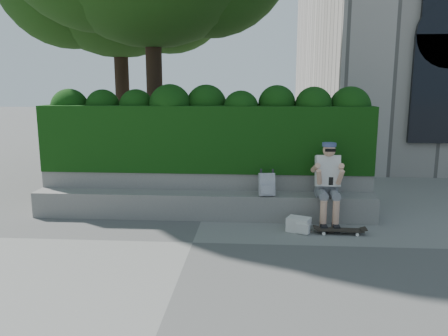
# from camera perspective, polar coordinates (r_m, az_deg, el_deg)

# --- Properties ---
(ground) EXTENTS (80.00, 80.00, 0.00)m
(ground) POSITION_cam_1_polar(r_m,az_deg,el_deg) (6.62, -4.12, -9.69)
(ground) COLOR slate
(ground) RESTS_ON ground
(bench_ledge) EXTENTS (6.00, 0.45, 0.45)m
(bench_ledge) POSITION_cam_1_polar(r_m,az_deg,el_deg) (7.73, -2.84, -4.90)
(bench_ledge) COLOR gray
(bench_ledge) RESTS_ON ground
(planter_wall) EXTENTS (6.00, 0.50, 0.75)m
(planter_wall) POSITION_cam_1_polar(r_m,az_deg,el_deg) (8.15, -2.45, -2.98)
(planter_wall) COLOR gray
(planter_wall) RESTS_ON ground
(hedge) EXTENTS (6.00, 1.00, 1.20)m
(hedge) POSITION_cam_1_polar(r_m,az_deg,el_deg) (8.20, -2.33, 4.02)
(hedge) COLOR black
(hedge) RESTS_ON planter_wall
(person) EXTENTS (0.40, 0.76, 1.38)m
(person) POSITION_cam_1_polar(r_m,az_deg,el_deg) (7.48, 13.40, -1.56)
(person) COLOR slate
(person) RESTS_ON ground
(skateboard) EXTENTS (0.74, 0.21, 0.08)m
(skateboard) POSITION_cam_1_polar(r_m,az_deg,el_deg) (7.18, 14.89, -7.84)
(skateboard) COLOR black
(skateboard) RESTS_ON ground
(backpack_plaid) EXTENTS (0.28, 0.18, 0.39)m
(backpack_plaid) POSITION_cam_1_polar(r_m,az_deg,el_deg) (7.48, 5.61, -2.15)
(backpack_plaid) COLOR silver
(backpack_plaid) RESTS_ON bench_ledge
(backpack_ground) EXTENTS (0.42, 0.37, 0.23)m
(backpack_ground) POSITION_cam_1_polar(r_m,az_deg,el_deg) (7.16, 9.71, -7.27)
(backpack_ground) COLOR silver
(backpack_ground) RESTS_ON ground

